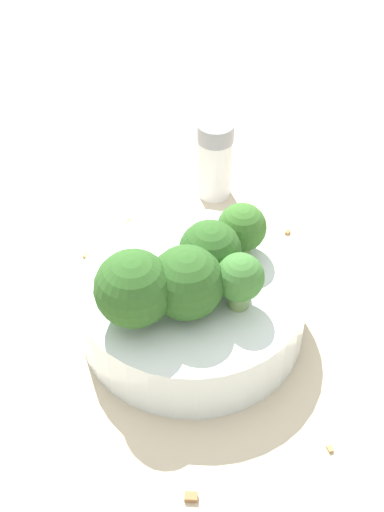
# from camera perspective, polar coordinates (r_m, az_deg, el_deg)

# --- Properties ---
(ground_plane) EXTENTS (3.00, 3.00, 0.00)m
(ground_plane) POSITION_cam_1_polar(r_m,az_deg,el_deg) (0.60, 0.00, -5.59)
(ground_plane) COLOR beige
(bowl) EXTENTS (0.18, 0.18, 0.05)m
(bowl) POSITION_cam_1_polar(r_m,az_deg,el_deg) (0.58, 0.00, -3.98)
(bowl) COLOR silver
(bowl) RESTS_ON ground_plane
(broccoli_floret_0) EXTENTS (0.04, 0.04, 0.05)m
(broccoli_floret_0) POSITION_cam_1_polar(r_m,az_deg,el_deg) (0.53, 3.84, -1.86)
(broccoli_floret_0) COLOR #7A9E5B
(broccoli_floret_0) RESTS_ON bowl
(broccoli_floret_1) EXTENTS (0.06, 0.06, 0.06)m
(broccoli_floret_1) POSITION_cam_1_polar(r_m,az_deg,el_deg) (0.52, -0.44, -2.20)
(broccoli_floret_1) COLOR #84AD66
(broccoli_floret_1) RESTS_ON bowl
(broccoli_floret_2) EXTENTS (0.06, 0.06, 0.06)m
(broccoli_floret_2) POSITION_cam_1_polar(r_m,az_deg,el_deg) (0.52, -4.69, -2.68)
(broccoli_floret_2) COLOR #7A9E5B
(broccoli_floret_2) RESTS_ON bowl
(broccoli_floret_3) EXTENTS (0.04, 0.04, 0.05)m
(broccoli_floret_3) POSITION_cam_1_polar(r_m,az_deg,el_deg) (0.57, 4.00, 2.20)
(broccoli_floret_3) COLOR #84AD66
(broccoli_floret_3) RESTS_ON bowl
(broccoli_floret_4) EXTENTS (0.05, 0.05, 0.05)m
(broccoli_floret_4) POSITION_cam_1_polar(r_m,az_deg,el_deg) (0.54, 1.54, 0.19)
(broccoli_floret_4) COLOR #84AD66
(broccoli_floret_4) RESTS_ON bowl
(pepper_shaker) EXTENTS (0.04, 0.04, 0.08)m
(pepper_shaker) POSITION_cam_1_polar(r_m,az_deg,el_deg) (0.70, 1.85, 7.75)
(pepper_shaker) COLOR silver
(pepper_shaker) RESTS_ON ground_plane
(almond_crumb_0) EXTENTS (0.01, 0.01, 0.01)m
(almond_crumb_0) POSITION_cam_1_polar(r_m,az_deg,el_deg) (0.66, -8.56, 0.13)
(almond_crumb_0) COLOR tan
(almond_crumb_0) RESTS_ON ground_plane
(almond_crumb_1) EXTENTS (0.01, 0.01, 0.01)m
(almond_crumb_1) POSITION_cam_1_polar(r_m,az_deg,el_deg) (0.51, -0.08, -18.60)
(almond_crumb_1) COLOR olive
(almond_crumb_1) RESTS_ON ground_plane
(almond_crumb_2) EXTENTS (0.01, 0.01, 0.01)m
(almond_crumb_2) POSITION_cam_1_polar(r_m,az_deg,el_deg) (0.68, 7.67, 1.97)
(almond_crumb_2) COLOR olive
(almond_crumb_2) RESTS_ON ground_plane
(almond_crumb_3) EXTENTS (0.01, 0.00, 0.01)m
(almond_crumb_3) POSITION_cam_1_polar(r_m,az_deg,el_deg) (0.54, 11.00, -14.84)
(almond_crumb_3) COLOR #AD7F4C
(almond_crumb_3) RESTS_ON ground_plane
(almond_crumb_4) EXTENTS (0.01, 0.01, 0.01)m
(almond_crumb_4) POSITION_cam_1_polar(r_m,az_deg,el_deg) (0.69, -5.35, 2.75)
(almond_crumb_4) COLOR #AD7F4C
(almond_crumb_4) RESTS_ON ground_plane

